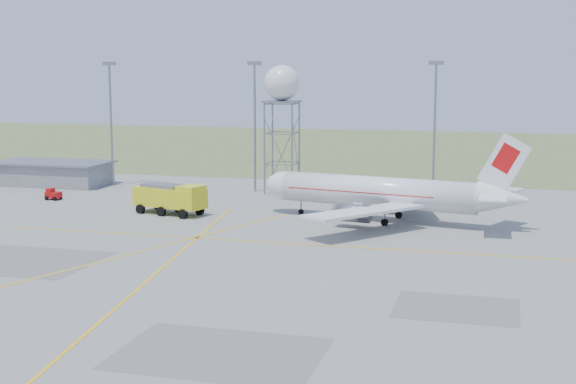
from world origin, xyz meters
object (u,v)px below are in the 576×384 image
(airliner_main, at_px, (382,193))
(baggage_tug, at_px, (53,195))
(fire_truck, at_px, (171,200))
(radar_tower, at_px, (282,122))

(airliner_main, height_order, baggage_tug, airliner_main)
(fire_truck, relative_size, baggage_tug, 4.79)
(airliner_main, xyz_separation_m, baggage_tug, (-49.86, 4.00, -2.99))
(airliner_main, height_order, fire_truck, airliner_main)
(fire_truck, bearing_deg, radar_tower, 83.39)
(radar_tower, height_order, fire_truck, radar_tower)
(fire_truck, xyz_separation_m, baggage_tug, (-21.90, 6.52, -1.33))
(airliner_main, bearing_deg, fire_truck, 16.08)
(airliner_main, distance_m, fire_truck, 28.13)
(radar_tower, distance_m, baggage_tug, 36.29)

